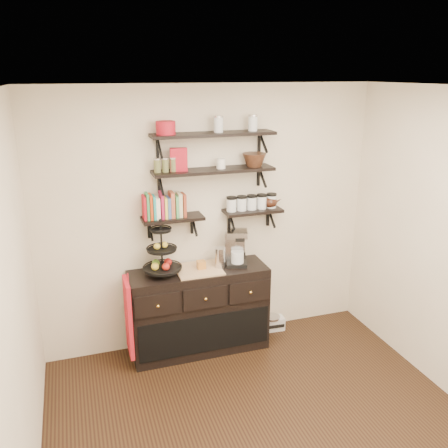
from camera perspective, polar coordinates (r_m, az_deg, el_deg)
floor at (r=4.13m, az=6.19°, el=-24.97°), size 3.50×3.50×0.00m
ceiling at (r=3.04m, az=7.94°, el=15.80°), size 3.50×3.50×0.02m
back_wall at (r=4.89m, az=-1.67°, el=0.61°), size 3.50×0.02×2.70m
left_wall at (r=3.12m, az=-24.31°, el=-11.57°), size 0.02×3.50×2.70m
shelf_top at (r=4.58m, az=-1.29°, el=10.73°), size 1.20×0.27×0.23m
shelf_mid at (r=4.64m, az=-1.26°, el=6.43°), size 1.20×0.27×0.23m
shelf_low_left at (r=4.66m, az=-6.22°, el=0.63°), size 0.60×0.25×0.23m
shelf_low_right at (r=4.89m, az=3.44°, el=1.54°), size 0.60×0.25×0.23m
cookbooks at (r=4.61m, az=-6.91°, el=2.19°), size 0.43×0.15×0.26m
glass_canisters at (r=4.87m, az=3.35°, el=2.51°), size 0.54×0.10×0.13m
sideboard at (r=4.98m, az=-3.01°, el=-10.29°), size 1.40×0.50×0.92m
fruit_stand at (r=4.65m, az=-7.44°, el=-3.91°), size 0.37×0.37×0.55m
candle at (r=4.77m, az=-2.76°, el=-4.90°), size 0.08×0.08×0.08m
coffee_maker at (r=4.85m, az=1.45°, el=-2.91°), size 0.25×0.25×0.38m
thermal_carafe at (r=4.78m, az=-0.49°, el=-4.12°), size 0.11×0.11×0.22m
apron at (r=4.74m, az=-11.41°, el=-10.95°), size 0.04×0.33×0.76m
radio at (r=5.52m, az=5.77°, el=-11.76°), size 0.28×0.20×0.17m
recipe_box at (r=4.52m, az=-5.47°, el=7.72°), size 0.17×0.08×0.22m
walnut_bowl at (r=4.76m, az=3.66°, el=7.71°), size 0.24×0.24×0.13m
ramekins at (r=4.64m, az=-0.37°, el=7.28°), size 0.09×0.09×0.10m
teapot at (r=4.94m, az=5.63°, el=2.76°), size 0.19×0.15×0.14m
red_pot at (r=4.46m, az=-7.03°, el=11.42°), size 0.18×0.18×0.12m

